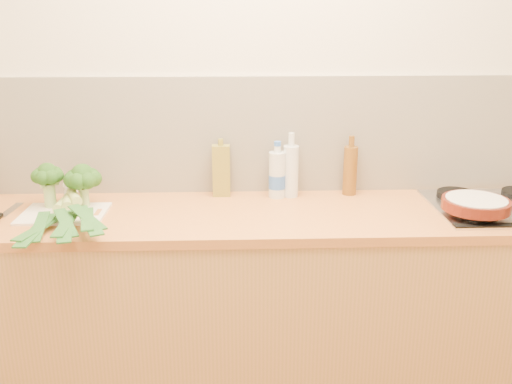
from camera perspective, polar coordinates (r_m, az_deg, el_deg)
room_shell at (r=2.65m, az=0.68°, el=5.70°), size 3.50×3.50×3.50m
counter at (r=2.63m, az=0.93°, el=-11.20°), size 3.20×0.62×0.90m
gas_hob at (r=2.69m, az=23.27°, el=-1.26°), size 0.58×0.50×0.04m
chopping_board at (r=2.53m, az=-18.65°, el=-2.07°), size 0.35×0.26×0.01m
broccoli_left at (r=2.58m, az=-20.11°, el=1.44°), size 0.13×0.14×0.20m
broccoli_right at (r=2.55m, az=-16.94°, el=1.32°), size 0.16×0.16×0.19m
leek_front at (r=2.49m, az=-19.41°, el=-1.79°), size 0.11×0.63×0.04m
leek_mid at (r=2.45m, az=-18.36°, el=-1.56°), size 0.20×0.61×0.04m
leek_back at (r=2.46m, az=-17.44°, el=-0.94°), size 0.32×0.63×0.04m
skillet at (r=2.51m, az=21.18°, el=-1.11°), size 0.40×0.27×0.05m
oil_tin at (r=2.62m, az=-3.49°, el=2.18°), size 0.08×0.05×0.27m
glass_bottle at (r=2.61m, az=3.50°, el=2.20°), size 0.07×0.07×0.30m
amber_bottle at (r=2.67m, az=9.39°, el=2.22°), size 0.06×0.06×0.28m
water_bottle at (r=2.60m, az=2.13°, el=1.61°), size 0.08×0.08×0.24m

